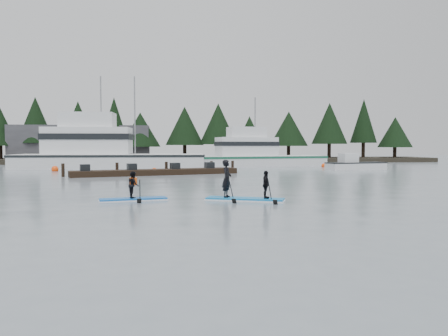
{
  "coord_description": "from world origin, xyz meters",
  "views": [
    {
      "loc": [
        -3.52,
        -17.94,
        2.37
      ],
      "look_at": [
        0.0,
        6.0,
        1.1
      ],
      "focal_mm": 35.0,
      "sensor_mm": 36.0,
      "label": 1
    }
  ],
  "objects": [
    {
      "name": "skiff",
      "position": [
        15.42,
        22.25,
        0.35
      ],
      "size": [
        6.18,
        2.89,
        0.69
      ],
      "primitive_type": "cube",
      "rotation": [
        0.0,
        0.0,
        0.19
      ],
      "color": "white",
      "rests_on": "ground"
    },
    {
      "name": "paddleboard_duo",
      "position": [
        -0.02,
        0.34,
        0.58
      ],
      "size": [
        3.36,
        2.04,
        2.23
      ],
      "rotation": [
        0.0,
        0.0,
        -0.4
      ],
      "color": "#1476BB",
      "rests_on": "ground"
    },
    {
      "name": "floating_dock",
      "position": [
        -3.76,
        17.17,
        0.22
      ],
      "size": [
        13.3,
        5.17,
        0.44
      ],
      "primitive_type": "cube",
      "rotation": [
        0.0,
        0.0,
        0.26
      ],
      "color": "black",
      "rests_on": "ground"
    },
    {
      "name": "buoy_c",
      "position": [
        14.08,
        27.26,
        0.0
      ],
      "size": [
        0.5,
        0.5,
        0.5
      ],
      "primitive_type": "sphere",
      "color": "#FF460C",
      "rests_on": "ground"
    },
    {
      "name": "paddleboard_solo",
      "position": [
        -4.66,
        1.02,
        0.43
      ],
      "size": [
        2.91,
        1.19,
        1.77
      ],
      "rotation": [
        0.0,
        0.0,
        0.18
      ],
      "color": "#135AB4",
      "rests_on": "ground"
    },
    {
      "name": "treeline",
      "position": [
        0.0,
        42.0,
        0.0
      ],
      "size": [
        60.0,
        4.0,
        8.0
      ],
      "primitive_type": null,
      "color": "black",
      "rests_on": "ground"
    },
    {
      "name": "ground",
      "position": [
        0.0,
        0.0,
        0.0
      ],
      "size": [
        160.0,
        160.0,
        0.0
      ],
      "primitive_type": "plane",
      "color": "slate",
      "rests_on": "ground"
    },
    {
      "name": "fishing_boat_large",
      "position": [
        -9.22,
        29.23,
        0.83
      ],
      "size": [
        19.66,
        6.62,
        10.73
      ],
      "rotation": [
        0.0,
        0.0,
        -0.07
      ],
      "color": "white",
      "rests_on": "ground"
    },
    {
      "name": "buoy_a",
      "position": [
        -12.98,
        23.43,
        0.0
      ],
      "size": [
        0.62,
        0.62,
        0.62
      ],
      "primitive_type": "sphere",
      "color": "#FF460C",
      "rests_on": "ground"
    },
    {
      "name": "waterfront_building",
      "position": [
        -14.0,
        44.0,
        2.5
      ],
      "size": [
        18.0,
        6.0,
        5.0
      ],
      "primitive_type": "cube",
      "color": "#4C4C51",
      "rests_on": "ground"
    },
    {
      "name": "fishing_boat_medium",
      "position": [
        7.5,
        30.74,
        0.62
      ],
      "size": [
        15.15,
        6.31,
        8.72
      ],
      "rotation": [
        0.0,
        0.0,
        0.15
      ],
      "color": "white",
      "rests_on": "ground"
    },
    {
      "name": "far_shore",
      "position": [
        0.0,
        42.0,
        0.3
      ],
      "size": [
        70.0,
        8.0,
        0.6
      ],
      "primitive_type": "cube",
      "color": "#2D281E",
      "rests_on": "ground"
    },
    {
      "name": "buoy_b",
      "position": [
        -4.02,
        21.08,
        0.0
      ],
      "size": [
        0.48,
        0.48,
        0.48
      ],
      "primitive_type": "sphere",
      "color": "#FF460C",
      "rests_on": "ground"
    }
  ]
}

